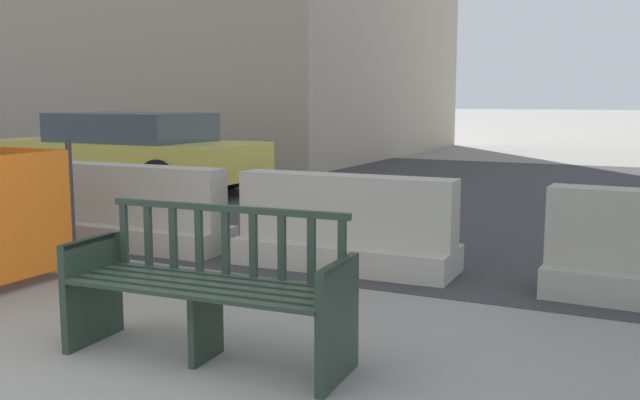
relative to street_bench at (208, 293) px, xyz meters
The scene contains 6 objects.
ground_plane 1.09m from the street_bench, 119.47° to the right, with size 200.00×200.00×0.00m, color gray.
street_asphalt 7.84m from the street_bench, 93.64° to the left, with size 120.00×12.00×0.01m, color #333335.
street_bench is the anchor object (origin of this frame).
jersey_barrier_centre 2.43m from the street_bench, 95.04° to the left, with size 2.02×0.73×0.84m.
jersey_barrier_left 3.41m from the street_bench, 137.11° to the left, with size 2.01×0.70×0.84m.
car_taxi_near 8.08m from the street_bench, 134.44° to the left, with size 4.69×1.96×1.28m.
Camera 1 is at (2.84, -2.42, 1.51)m, focal length 40.00 mm.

